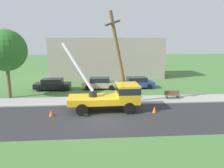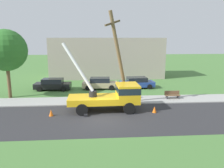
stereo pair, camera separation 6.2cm
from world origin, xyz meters
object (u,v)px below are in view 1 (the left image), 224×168
Objects in this scene: roadside_tree_near at (6,50)px; traffic_cone_behind at (51,113)px; parked_sedan_tan at (100,83)px; parked_sedan_blue at (137,83)px; traffic_cone_ahead at (155,109)px; traffic_cone_curbside at (124,103)px; utility_truck at (113,95)px; leaning_utility_pole at (119,58)px; park_bench at (172,95)px; parked_sedan_black at (53,84)px.

traffic_cone_behind is at bearing -48.53° from roadside_tree_near.
roadside_tree_near is (-9.83, -3.59, 4.37)m from parked_sedan_tan.
parked_sedan_tan is at bearing -179.73° from parked_sedan_blue.
traffic_cone_ahead is 0.12× the size of parked_sedan_blue.
utility_truck is at bearing -134.03° from traffic_cone_curbside.
park_bench is at bearing 15.36° from leaning_utility_pole.
traffic_cone_behind is 12.50m from park_bench.
leaning_utility_pole is (0.71, 1.51, 3.08)m from utility_truck.
utility_truck is 0.94× the size of roadside_tree_near.
parked_sedan_blue is (0.24, 9.71, 0.43)m from traffic_cone_ahead.
traffic_cone_curbside is (-2.42, 2.11, 0.00)m from traffic_cone_ahead.
traffic_cone_behind is (-8.77, -0.21, 0.00)m from traffic_cone_ahead.
traffic_cone_behind is at bearing -178.65° from traffic_cone_ahead.
traffic_cone_curbside is (6.35, 2.32, 0.00)m from traffic_cone_behind.
leaning_utility_pole reaches higher than traffic_cone_curbside.
parked_sedan_black is at bearing -178.72° from parked_sedan_blue.
parked_sedan_blue is at bearing 70.64° from traffic_cone_curbside.
park_bench is (7.49, -5.61, -0.25)m from parked_sedan_tan.
parked_sedan_blue is (9.02, 9.91, 0.43)m from traffic_cone_behind.
utility_truck is 1.52× the size of parked_sedan_black.
parked_sedan_tan is 4.75m from parked_sedan_blue.
traffic_cone_curbside is at bearing 138.93° from traffic_cone_ahead.
traffic_cone_ahead is 0.13× the size of parked_sedan_black.
utility_truck is 12.17× the size of traffic_cone_ahead.
traffic_cone_ahead is 1.00× the size of traffic_cone_curbside.
utility_truck is 8.79m from parked_sedan_tan.
traffic_cone_ahead and traffic_cone_behind have the same top height.
traffic_cone_ahead is 5.05m from park_bench.
traffic_cone_curbside is 0.12× the size of parked_sedan_blue.
leaning_utility_pole reaches higher than utility_truck.
parked_sedan_blue is 2.82× the size of park_bench.
utility_truck is 9.54m from parked_sedan_blue.
parked_sedan_black is 1.00× the size of parked_sedan_tan.
parked_sedan_tan is at bearing 2.10° from parked_sedan_black.
utility_truck is at bearing -154.50° from park_bench.
leaning_utility_pole is at bearing 64.93° from utility_truck.
parked_sedan_blue is (4.75, 0.02, 0.00)m from parked_sedan_tan.
traffic_cone_behind is (-5.95, -2.69, -4.21)m from leaning_utility_pole.
parked_sedan_blue reaches higher than traffic_cone_ahead.
parked_sedan_tan is 0.99× the size of parked_sedan_blue.
traffic_cone_curbside is at bearing -18.47° from roadside_tree_near.
traffic_cone_ahead is 0.12× the size of parked_sedan_tan.
utility_truck is 5.49m from traffic_cone_behind.
parked_sedan_tan and parked_sedan_blue have the same top height.
parked_sedan_black is at bearing 40.47° from roadside_tree_near.
roadside_tree_near is (-17.31, 2.02, 4.62)m from park_bench.
parked_sedan_tan reaches higher than park_bench.
parked_sedan_tan is 2.80× the size of park_bench.
traffic_cone_behind is at bearing -113.31° from parked_sedan_tan.
parked_sedan_black reaches higher than park_bench.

